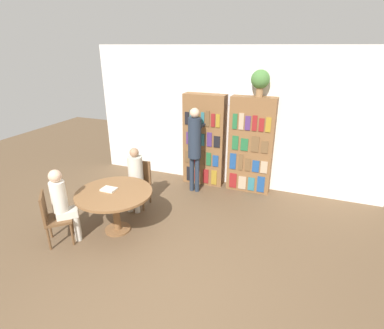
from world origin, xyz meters
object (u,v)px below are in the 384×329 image
(chair_near_camera, at_px, (53,216))
(chair_left_side, at_px, (140,181))
(bookshelf_left, at_px, (204,140))
(seated_reader_right, at_px, (63,202))
(bookshelf_right, at_px, (251,146))
(reading_table, at_px, (115,198))
(librarian_standing, at_px, (195,142))
(flower_vase, at_px, (260,80))
(seated_reader_left, at_px, (135,175))

(chair_near_camera, xyz_separation_m, chair_left_side, (0.62, 1.61, 0.00))
(bookshelf_left, height_order, seated_reader_right, bookshelf_left)
(bookshelf_right, xyz_separation_m, seated_reader_right, (-2.37, -2.93, -0.31))
(reading_table, distance_m, chair_left_side, 0.98)
(bookshelf_right, height_order, librarian_standing, bookshelf_right)
(flower_vase, relative_size, seated_reader_right, 0.41)
(bookshelf_left, xyz_separation_m, chair_left_side, (-0.85, -1.44, -0.52))
(bookshelf_right, xyz_separation_m, librarian_standing, (-1.08, -0.50, 0.10))
(reading_table, xyz_separation_m, seated_reader_right, (-0.59, -0.52, 0.08))
(librarian_standing, bearing_deg, bookshelf_right, 24.91)
(seated_reader_left, bearing_deg, reading_table, 90.00)
(bookshelf_left, relative_size, chair_near_camera, 2.29)
(chair_near_camera, bearing_deg, librarian_standing, 108.80)
(chair_near_camera, relative_size, seated_reader_right, 0.71)
(bookshelf_left, xyz_separation_m, flower_vase, (1.12, 0.00, 1.34))
(bookshelf_right, bearing_deg, bookshelf_left, 179.97)
(bookshelf_right, relative_size, chair_near_camera, 2.29)
(librarian_standing, bearing_deg, bookshelf_left, 85.19)
(reading_table, distance_m, librarian_standing, 2.09)
(bookshelf_right, distance_m, flower_vase, 1.35)
(chair_near_camera, xyz_separation_m, librarian_standing, (1.43, 2.55, 0.62))
(reading_table, distance_m, seated_reader_left, 0.79)
(bookshelf_right, height_order, chair_near_camera, bookshelf_right)
(bookshelf_right, distance_m, librarian_standing, 1.19)
(chair_left_side, bearing_deg, reading_table, 90.00)
(chair_near_camera, xyz_separation_m, seated_reader_left, (0.64, 1.43, 0.21))
(chair_near_camera, xyz_separation_m, seated_reader_right, (0.14, 0.12, 0.21))
(bookshelf_right, relative_size, flower_vase, 3.91)
(chair_near_camera, bearing_deg, seated_reader_left, 114.05)
(chair_near_camera, height_order, seated_reader_right, seated_reader_right)
(chair_near_camera, bearing_deg, seated_reader_right, 90.00)
(bookshelf_right, height_order, seated_reader_right, bookshelf_right)
(bookshelf_right, height_order, flower_vase, flower_vase)
(flower_vase, height_order, seated_reader_left, flower_vase)
(bookshelf_left, xyz_separation_m, librarian_standing, (-0.04, -0.50, 0.10))
(chair_left_side, xyz_separation_m, seated_reader_right, (-0.49, -1.49, 0.21))
(flower_vase, xyz_separation_m, seated_reader_left, (-1.95, -1.62, -1.66))
(bookshelf_left, bearing_deg, bookshelf_right, -0.03)
(bookshelf_right, xyz_separation_m, flower_vase, (0.08, 0.00, 1.34))
(reading_table, bearing_deg, chair_near_camera, -138.16)
(seated_reader_right, relative_size, librarian_standing, 0.69)
(seated_reader_right, bearing_deg, bookshelf_left, 113.59)
(seated_reader_left, bearing_deg, chair_near_camera, 60.05)
(bookshelf_left, bearing_deg, flower_vase, 0.22)
(bookshelf_right, bearing_deg, flower_vase, 3.24)
(seated_reader_right, bearing_deg, reading_table, 90.00)
(reading_table, bearing_deg, bookshelf_left, 72.60)
(chair_left_side, bearing_deg, seated_reader_left, 90.00)
(reading_table, bearing_deg, seated_reader_right, -138.16)
(chair_left_side, bearing_deg, bookshelf_left, -126.48)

